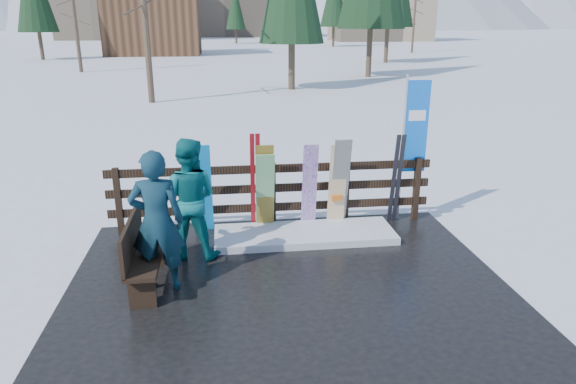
{
  "coord_description": "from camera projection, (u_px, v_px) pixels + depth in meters",
  "views": [
    {
      "loc": [
        -0.81,
        -6.2,
        3.51
      ],
      "look_at": [
        0.11,
        1.0,
        1.1
      ],
      "focal_mm": 32.0,
      "sensor_mm": 36.0,
      "label": 1
    }
  ],
  "objects": [
    {
      "name": "ground",
      "position": [
        289.0,
        291.0,
        7.04
      ],
      "size": [
        700.0,
        700.0,
        0.0
      ],
      "primitive_type": "plane",
      "color": "white",
      "rests_on": "ground"
    },
    {
      "name": "deck",
      "position": [
        289.0,
        288.0,
        7.03
      ],
      "size": [
        6.0,
        5.0,
        0.08
      ],
      "primitive_type": "cube",
      "color": "black",
      "rests_on": "ground"
    },
    {
      "name": "fence",
      "position": [
        273.0,
        190.0,
        8.88
      ],
      "size": [
        5.6,
        0.1,
        1.15
      ],
      "color": "black",
      "rests_on": "deck"
    },
    {
      "name": "snow_patch",
      "position": [
        305.0,
        234.0,
        8.56
      ],
      "size": [
        2.98,
        1.0,
        0.12
      ],
      "primitive_type": "cube",
      "color": "white",
      "rests_on": "deck"
    },
    {
      "name": "bench",
      "position": [
        141.0,
        251.0,
        6.88
      ],
      "size": [
        0.41,
        1.5,
        0.97
      ],
      "color": "black",
      "rests_on": "deck"
    },
    {
      "name": "snowboard_0",
      "position": [
        204.0,
        189.0,
        8.49
      ],
      "size": [
        0.26,
        0.44,
        1.6
      ],
      "primitive_type": "cube",
      "rotation": [
        0.25,
        0.0,
        0.0
      ],
      "color": "#0E95F0",
      "rests_on": "deck"
    },
    {
      "name": "snowboard_1",
      "position": [
        265.0,
        192.0,
        8.64
      ],
      "size": [
        0.31,
        0.37,
        1.4
      ],
      "primitive_type": "cube",
      "rotation": [
        0.24,
        0.0,
        0.0
      ],
      "color": "silver",
      "rests_on": "deck"
    },
    {
      "name": "snowboard_2",
      "position": [
        265.0,
        189.0,
        8.62
      ],
      "size": [
        0.28,
        0.23,
        1.54
      ],
      "primitive_type": "cube",
      "rotation": [
        0.13,
        0.0,
        0.0
      ],
      "color": "yellow",
      "rests_on": "deck"
    },
    {
      "name": "snowboard_3",
      "position": [
        309.0,
        187.0,
        8.71
      ],
      "size": [
        0.25,
        0.28,
        1.53
      ],
      "primitive_type": "cube",
      "rotation": [
        0.16,
        0.0,
        0.0
      ],
      "color": "silver",
      "rests_on": "deck"
    },
    {
      "name": "snowboard_4",
      "position": [
        340.0,
        184.0,
        8.77
      ],
      "size": [
        0.29,
        0.36,
        1.61
      ],
      "primitive_type": "cube",
      "rotation": [
        0.21,
        0.0,
        0.0
      ],
      "color": "black",
      "rests_on": "deck"
    },
    {
      "name": "snowboard_5",
      "position": [
        337.0,
        186.0,
        8.77
      ],
      "size": [
        0.3,
        0.23,
        1.51
      ],
      "primitive_type": "cube",
      "rotation": [
        0.14,
        0.0,
        0.0
      ],
      "color": "white",
      "rests_on": "deck"
    },
    {
      "name": "ski_pair_a",
      "position": [
        255.0,
        182.0,
        8.64
      ],
      "size": [
        0.16,
        0.24,
        1.72
      ],
      "color": "maroon",
      "rests_on": "deck"
    },
    {
      "name": "ski_pair_b",
      "position": [
        396.0,
        179.0,
        8.95
      ],
      "size": [
        0.17,
        0.26,
        1.64
      ],
      "color": "black",
      "rests_on": "deck"
    },
    {
      "name": "rental_flag",
      "position": [
        413.0,
        132.0,
        8.93
      ],
      "size": [
        0.45,
        0.04,
        2.6
      ],
      "color": "silver",
      "rests_on": "deck"
    },
    {
      "name": "person_front",
      "position": [
        157.0,
        222.0,
        6.67
      ],
      "size": [
        0.71,
        0.47,
        1.92
      ],
      "primitive_type": "imported",
      "rotation": [
        0.0,
        0.0,
        3.13
      ],
      "color": "#124146",
      "rests_on": "deck"
    },
    {
      "name": "person_back",
      "position": [
        189.0,
        199.0,
        7.65
      ],
      "size": [
        1.02,
        0.87,
        1.85
      ],
      "primitive_type": "imported",
      "rotation": [
        0.0,
        0.0,
        2.94
      ],
      "color": "#0E686D",
      "rests_on": "deck"
    }
  ]
}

